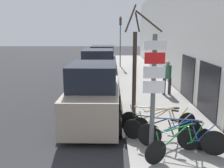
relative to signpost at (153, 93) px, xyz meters
name	(u,v)px	position (x,y,z in m)	size (l,w,h in m)	color
ground_plane	(103,90)	(-1.58, 8.08, -1.93)	(80.00, 80.00, 0.00)	#28282B
sidewalk_curb	(142,80)	(1.02, 10.88, -1.85)	(3.20, 32.00, 0.15)	gray
building_facade	(169,33)	(2.76, 10.81, 1.31)	(0.23, 32.00, 6.50)	silver
signpost	(153,93)	(0.00, 0.00, 0.00)	(0.54, 0.14, 3.21)	#595B60
bicycle_0	(180,144)	(0.77, 0.04, -1.40)	(2.01, 1.06, 0.88)	black
bicycle_1	(181,137)	(0.87, 0.38, -1.37)	(2.33, 0.80, 0.96)	black
bicycle_2	(159,132)	(0.36, 0.80, -1.40)	(2.07, 1.05, 0.86)	black
bicycle_3	(159,124)	(0.44, 1.31, -1.36)	(2.43, 1.00, 0.98)	black
bicycle_4	(164,122)	(0.64, 1.58, -1.40)	(2.26, 0.72, 0.87)	black
parked_car_0	(94,96)	(-1.72, 2.98, -0.89)	(2.13, 4.52, 2.28)	gray
parked_car_1	(98,72)	(-1.83, 8.28, -0.87)	(2.17, 4.19, 2.37)	#B2B7BC
parked_car_2	(103,62)	(-1.73, 13.27, -0.90)	(2.18, 4.51, 2.28)	black
pedestrian_near	(167,75)	(1.83, 6.64, -0.75)	(0.46, 0.39, 1.77)	#333338
street_tree	(135,66)	(-0.12, 3.73, 0.14)	(1.49, 1.30, 4.25)	#3D2D23
traffic_light	(120,35)	(-0.27, 16.98, 1.11)	(0.20, 0.30, 4.50)	#595B60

